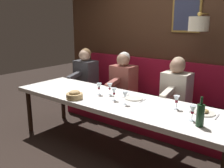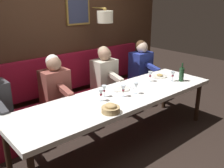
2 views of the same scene
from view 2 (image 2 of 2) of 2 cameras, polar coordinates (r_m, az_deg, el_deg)
name	(u,v)px [view 2 (image 2 of 2)]	position (r m, az deg, el deg)	size (l,w,h in m)	color
ground_plane	(120,142)	(3.84, 1.70, -12.90)	(12.00, 12.00, 0.00)	black
dining_table	(120,99)	(3.53, 1.81, -3.47)	(0.90, 3.15, 0.74)	white
banquette_bench	(84,109)	(4.35, -6.27, -5.60)	(0.52, 3.35, 0.45)	maroon
back_wall_panel	(63,38)	(4.50, -10.98, 10.16)	(0.59, 4.55, 2.90)	#422819
diner_nearest	(141,62)	(5.01, 6.55, 4.91)	(0.60, 0.40, 0.79)	#283893
diner_near	(104,71)	(4.39, -1.70, 2.97)	(0.60, 0.40, 0.79)	beige
diner_middle	(55,83)	(3.88, -12.71, 0.29)	(0.60, 0.40, 0.79)	#934C42
place_setting_0	(121,89)	(3.73, 2.13, -1.13)	(0.24, 0.32, 0.01)	silver
place_setting_1	(160,76)	(4.39, 10.67, 1.79)	(0.24, 0.31, 0.05)	silver
wine_glass_0	(101,93)	(3.29, -2.50, -1.96)	(0.07, 0.07, 0.16)	silver
wine_glass_1	(173,74)	(4.17, 13.49, 2.13)	(0.07, 0.07, 0.16)	silver
wine_glass_2	(150,74)	(4.09, 8.61, 2.13)	(0.07, 0.07, 0.16)	silver
wine_glass_3	(136,86)	(3.55, 5.43, -0.43)	(0.07, 0.07, 0.16)	silver
wine_glass_4	(123,89)	(3.44, 2.54, -1.02)	(0.07, 0.07, 0.16)	silver
wine_glass_5	(104,89)	(3.43, -1.78, -1.08)	(0.07, 0.07, 0.16)	silver
wine_bottle	(182,74)	(4.21, 15.35, 2.14)	(0.08, 0.08, 0.30)	#19381E
bread_bowl	(111,109)	(3.00, -0.31, -5.55)	(0.22, 0.22, 0.12)	tan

